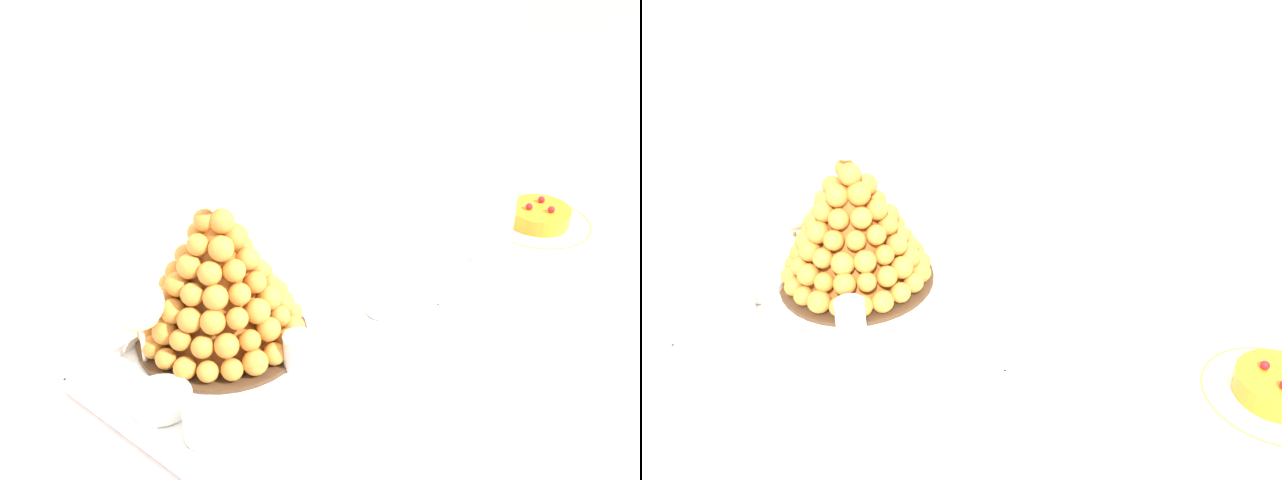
{
  "view_description": "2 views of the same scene",
  "coord_description": "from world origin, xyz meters",
  "views": [
    {
      "loc": [
        -0.89,
        -0.64,
        1.59
      ],
      "look_at": [
        -0.12,
        0.01,
        0.98
      ],
      "focal_mm": 44.69,
      "sensor_mm": 36.0,
      "label": 1
    },
    {
      "loc": [
        0.1,
        -0.87,
        1.49
      ],
      "look_at": [
        0.0,
        -0.01,
        0.98
      ],
      "focal_mm": 39.08,
      "sensor_mm": 36.0,
      "label": 2
    }
  ],
  "objects": [
    {
      "name": "dessert_cup_centre",
      "position": [
        0.02,
        -0.01,
        0.81
      ],
      "size": [
        0.06,
        0.06,
        0.06
      ],
      "color": "silver",
      "rests_on": "serving_tray"
    },
    {
      "name": "macaron_goblet",
      "position": [
        0.26,
        -0.05,
        0.93
      ],
      "size": [
        0.12,
        0.12,
        0.26
      ],
      "color": "white",
      "rests_on": "buffet_table"
    },
    {
      "name": "fruit_tart_plate",
      "position": [
        0.47,
        -0.07,
        0.79
      ],
      "size": [
        0.22,
        0.22,
        0.05
      ],
      "color": "white",
      "rests_on": "buffet_table"
    },
    {
      "name": "croquembouche",
      "position": [
        -0.21,
        0.14,
        0.89
      ],
      "size": [
        0.28,
        0.28,
        0.27
      ],
      "color": "#4C331E",
      "rests_on": "serving_tray"
    },
    {
      "name": "dessert_cup_left",
      "position": [
        -0.38,
        0.0,
        0.81
      ],
      "size": [
        0.06,
        0.06,
        0.05
      ],
      "color": "silver",
      "rests_on": "serving_tray"
    },
    {
      "name": "buffet_table",
      "position": [
        0.0,
        0.0,
        0.67
      ],
      "size": [
        1.32,
        0.98,
        0.78
      ],
      "color": "brown",
      "rests_on": "ground_plane"
    },
    {
      "name": "creme_brulee_ramekin",
      "position": [
        -0.38,
        0.1,
        0.8
      ],
      "size": [
        0.09,
        0.09,
        0.02
      ],
      "color": "white",
      "rests_on": "serving_tray"
    },
    {
      "name": "dessert_cup_mid_left",
      "position": [
        -0.18,
        0.0,
        0.81
      ],
      "size": [
        0.05,
        0.05,
        0.06
      ],
      "color": "silver",
      "rests_on": "serving_tray"
    },
    {
      "name": "serving_tray",
      "position": [
        -0.19,
        0.07,
        0.78
      ],
      "size": [
        0.53,
        0.33,
        0.02
      ],
      "color": "white",
      "rests_on": "buffet_table"
    },
    {
      "name": "wine_glass",
      "position": [
        -0.33,
        0.19,
        0.9
      ],
      "size": [
        0.08,
        0.08,
        0.17
      ],
      "color": "silver",
      "rests_on": "buffet_table"
    }
  ]
}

